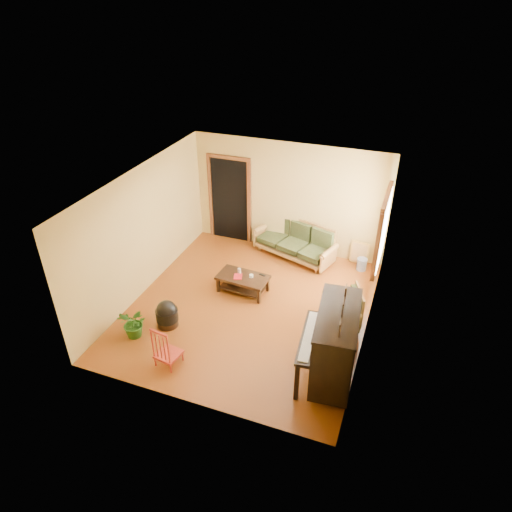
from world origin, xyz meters
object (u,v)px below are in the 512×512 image
at_px(armchair, 341,308).
at_px(piano, 335,346).
at_px(coffee_table, 243,284).
at_px(ceramic_crock, 362,264).
at_px(footstool, 167,316).
at_px(potted_plant, 134,324).
at_px(sofa, 294,241).
at_px(red_chair, 167,345).

xyz_separation_m(armchair, piano, (0.15, -1.32, 0.26)).
xyz_separation_m(coffee_table, ceramic_crock, (2.17, 1.68, -0.05)).
xyz_separation_m(footstool, potted_plant, (-0.38, -0.48, 0.09)).
relative_size(coffee_table, armchair, 1.33).
bearing_deg(piano, potted_plant, 179.13).
height_order(armchair, footstool, armchair).
distance_m(coffee_table, ceramic_crock, 2.74).
bearing_deg(coffee_table, sofa, 70.68).
relative_size(coffee_table, piano, 0.70).
distance_m(sofa, ceramic_crock, 1.60).
xyz_separation_m(piano, potted_plant, (-3.54, -0.30, -0.35)).
height_order(piano, red_chair, piano).
height_order(footstool, potted_plant, potted_plant).
height_order(sofa, armchair, sofa).
bearing_deg(piano, ceramic_crock, 85.41).
relative_size(coffee_table, red_chair, 1.27).
bearing_deg(ceramic_crock, coffee_table, -142.17).
distance_m(coffee_table, footstool, 1.75).
height_order(piano, ceramic_crock, piano).
bearing_deg(sofa, armchair, -35.88).
bearing_deg(armchair, coffee_table, 148.51).
distance_m(sofa, potted_plant, 4.13).
xyz_separation_m(sofa, ceramic_crock, (1.57, -0.01, -0.27)).
bearing_deg(sofa, footstool, -97.59).
distance_m(armchair, ceramic_crock, 2.04).
relative_size(sofa, piano, 1.30).
xyz_separation_m(piano, red_chair, (-2.64, -0.68, -0.24)).
distance_m(sofa, red_chair, 4.17).
distance_m(coffee_table, potted_plant, 2.37).
xyz_separation_m(coffee_table, footstool, (-0.93, -1.48, 0.01)).
bearing_deg(footstool, coffee_table, 57.94).
height_order(armchair, piano, piano).
xyz_separation_m(coffee_table, piano, (2.23, -1.67, 0.46)).
bearing_deg(red_chair, armchair, 47.55).
relative_size(piano, potted_plant, 2.50).
distance_m(coffee_table, red_chair, 2.39).
height_order(piano, potted_plant, piano).
bearing_deg(sofa, potted_plant, -99.51).
bearing_deg(piano, armchair, 90.60).
bearing_deg(footstool, armchair, 20.67).
distance_m(footstool, red_chair, 1.03).
bearing_deg(coffee_table, potted_plant, -123.75).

